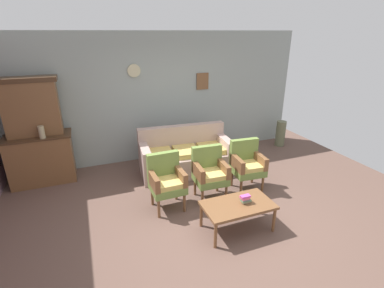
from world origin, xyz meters
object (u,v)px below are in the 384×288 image
(side_cabinet, at_px, (42,159))
(armchair_near_cabinet, at_px, (247,163))
(coffee_table, at_px, (238,207))
(book_stack_on_table, at_px, (245,199))
(floor_vase_by_wall, at_px, (281,133))
(vase_on_cabinet, at_px, (42,132))
(armchair_row_middle, at_px, (210,171))
(floral_couch, at_px, (185,156))
(armchair_by_doorway, at_px, (166,179))

(side_cabinet, bearing_deg, armchair_near_cabinet, -25.11)
(coffee_table, xyz_separation_m, book_stack_on_table, (0.11, -0.00, 0.10))
(coffee_table, relative_size, floor_vase_by_wall, 1.60)
(armchair_near_cabinet, bearing_deg, book_stack_on_table, -122.71)
(vase_on_cabinet, relative_size, book_stack_on_table, 1.43)
(side_cabinet, bearing_deg, vase_on_cabinet, -58.41)
(armchair_row_middle, height_order, floor_vase_by_wall, armchair_row_middle)
(armchair_row_middle, bearing_deg, floor_vase_by_wall, 30.30)
(side_cabinet, distance_m, book_stack_on_table, 3.82)
(floor_vase_by_wall, bearing_deg, floral_couch, -170.08)
(vase_on_cabinet, bearing_deg, side_cabinet, 121.59)
(vase_on_cabinet, bearing_deg, armchair_near_cabinet, -23.17)
(floor_vase_by_wall, bearing_deg, armchair_by_doorway, -155.40)
(side_cabinet, xyz_separation_m, book_stack_on_table, (2.82, -2.58, 0.01))
(side_cabinet, distance_m, vase_on_cabinet, 0.62)
(coffee_table, bearing_deg, vase_on_cabinet, 137.39)
(floral_couch, xyz_separation_m, armchair_row_middle, (0.04, -1.08, 0.17))
(vase_on_cabinet, relative_size, coffee_table, 0.23)
(floral_couch, distance_m, floor_vase_by_wall, 2.74)
(vase_on_cabinet, bearing_deg, coffee_table, -42.61)
(armchair_row_middle, height_order, armchair_near_cabinet, same)
(armchair_by_doorway, height_order, armchair_near_cabinet, same)
(floor_vase_by_wall, bearing_deg, armchair_near_cabinet, -141.61)
(armchair_near_cabinet, distance_m, book_stack_on_table, 1.15)
(armchair_near_cabinet, distance_m, coffee_table, 1.21)
(coffee_table, bearing_deg, side_cabinet, 136.46)
(armchair_by_doorway, distance_m, armchair_row_middle, 0.76)
(vase_on_cabinet, distance_m, floral_couch, 2.66)
(floral_couch, relative_size, coffee_table, 1.86)
(vase_on_cabinet, relative_size, armchair_row_middle, 0.25)
(armchair_by_doorway, xyz_separation_m, armchair_near_cabinet, (1.51, 0.05, 0.00))
(vase_on_cabinet, distance_m, armchair_by_doorway, 2.40)
(armchair_near_cabinet, height_order, coffee_table, armchair_near_cabinet)
(side_cabinet, xyz_separation_m, armchair_by_doorway, (1.93, -1.66, 0.03))
(floor_vase_by_wall, bearing_deg, book_stack_on_table, -135.58)
(book_stack_on_table, relative_size, floor_vase_by_wall, 0.25)
(armchair_by_doorway, height_order, book_stack_on_table, armchair_by_doorway)
(floral_couch, bearing_deg, coffee_table, -88.28)
(vase_on_cabinet, xyz_separation_m, coffee_table, (2.59, -2.38, -0.67))
(coffee_table, bearing_deg, armchair_near_cabinet, 52.89)
(armchair_by_doorway, relative_size, floor_vase_by_wall, 1.44)
(side_cabinet, xyz_separation_m, armchair_near_cabinet, (3.44, -1.61, 0.03))
(floral_couch, height_order, armchair_by_doorway, same)
(book_stack_on_table, bearing_deg, armchair_row_middle, 98.04)
(side_cabinet, relative_size, armchair_by_doorway, 1.28)
(armchair_row_middle, relative_size, book_stack_on_table, 5.69)
(side_cabinet, bearing_deg, floor_vase_by_wall, -1.07)
(side_cabinet, distance_m, armchair_row_middle, 3.16)
(vase_on_cabinet, height_order, book_stack_on_table, vase_on_cabinet)
(armchair_by_doorway, bearing_deg, floral_couch, 56.66)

